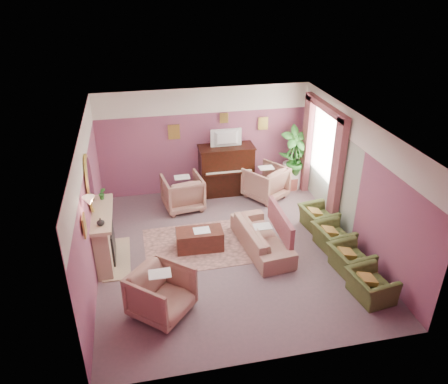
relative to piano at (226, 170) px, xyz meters
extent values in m
cube|color=slate|center=(-0.50, -2.68, -0.65)|extent=(5.50, 6.00, 0.01)
cube|color=white|center=(-0.50, -2.68, 2.15)|extent=(5.50, 6.00, 0.01)
cube|color=#79456C|center=(-0.50, 0.32, 0.75)|extent=(5.50, 0.02, 2.80)
cube|color=#79456C|center=(-0.50, -5.68, 0.75)|extent=(5.50, 0.02, 2.80)
cube|color=#79456C|center=(-3.25, -2.68, 0.75)|extent=(0.02, 6.00, 2.80)
cube|color=#79456C|center=(2.25, -2.68, 0.75)|extent=(0.02, 6.00, 2.80)
cube|color=white|center=(-0.50, 0.31, 1.82)|extent=(5.50, 0.01, 0.65)
cube|color=#B5C3AE|center=(2.23, -1.38, 0.42)|extent=(0.01, 3.00, 2.15)
cube|color=#D0B68E|center=(-3.09, -2.48, -0.10)|extent=(0.30, 1.40, 1.10)
cube|color=black|center=(-2.99, -2.48, -0.25)|extent=(0.18, 0.72, 0.68)
cube|color=orange|center=(-2.95, -2.48, -0.43)|extent=(0.06, 0.54, 0.10)
cube|color=#D0B68E|center=(-3.06, -2.48, 0.47)|extent=(0.40, 1.55, 0.07)
cube|color=#D0B68E|center=(-2.89, -2.48, -0.64)|extent=(0.55, 1.50, 0.02)
ellipsoid|color=#E2CB58|center=(-3.20, -2.48, 1.15)|extent=(0.04, 0.72, 1.20)
ellipsoid|color=silver|center=(-3.17, -2.48, 1.15)|extent=(0.01, 0.60, 1.06)
cone|color=#FEC199|center=(-3.12, -3.53, 1.33)|extent=(0.20, 0.20, 0.16)
cube|color=black|center=(0.00, 0.00, 0.00)|extent=(1.40, 0.60, 1.30)
cube|color=black|center=(0.00, -0.35, 0.07)|extent=(1.30, 0.12, 0.06)
cube|color=beige|center=(0.00, -0.35, 0.11)|extent=(1.20, 0.08, 0.02)
cube|color=black|center=(0.00, 0.00, 0.66)|extent=(1.45, 0.65, 0.04)
imported|color=black|center=(0.00, -0.05, 0.95)|extent=(0.80, 0.12, 0.48)
cube|color=#E2CB58|center=(-1.30, 0.28, 1.07)|extent=(0.30, 0.03, 0.38)
cube|color=#E2CB58|center=(1.05, 0.28, 1.13)|extent=(0.26, 0.03, 0.34)
cube|color=#E2CB58|center=(0.00, 0.28, 1.35)|extent=(0.22, 0.03, 0.26)
cube|color=#E2CB58|center=(-3.21, -3.88, 1.07)|extent=(0.03, 0.28, 0.36)
cube|color=silver|center=(2.20, -1.13, 1.05)|extent=(0.03, 1.40, 1.80)
cube|color=#924A51|center=(2.12, -2.05, 0.65)|extent=(0.16, 0.34, 2.60)
cube|color=#924A51|center=(2.12, -0.21, 0.65)|extent=(0.16, 0.34, 2.60)
cube|color=#924A51|center=(2.12, -1.13, 1.91)|extent=(0.16, 2.20, 0.16)
imported|color=#2E7E2A|center=(-3.05, -1.93, 0.64)|extent=(0.16, 0.16, 0.28)
imported|color=white|center=(-3.05, -2.98, 0.58)|extent=(0.16, 0.16, 0.16)
cube|color=#A27267|center=(-1.05, -2.35, -0.64)|extent=(2.53, 1.84, 0.01)
cube|color=#50251C|center=(-1.12, -2.46, -0.43)|extent=(1.02, 0.53, 0.45)
cube|color=white|center=(-1.07, -2.46, -0.20)|extent=(0.35, 0.28, 0.01)
imported|color=tan|center=(0.19, -2.74, -0.26)|extent=(0.65, 1.95, 0.79)
cube|color=#924A51|center=(0.59, -2.74, -0.05)|extent=(0.10, 1.48, 0.54)
imported|color=tan|center=(-1.24, -0.61, -0.17)|extent=(0.93, 0.93, 0.97)
imported|color=tan|center=(0.95, -0.50, -0.17)|extent=(0.93, 0.93, 0.97)
imported|color=tan|center=(-2.08, -4.28, -0.17)|extent=(0.93, 0.93, 0.97)
imported|color=#4B5B2A|center=(1.70, -4.66, -0.30)|extent=(0.57, 0.81, 0.70)
imported|color=#4B5B2A|center=(1.70, -3.84, -0.30)|extent=(0.57, 0.81, 0.70)
imported|color=#4B5B2A|center=(1.70, -3.02, -0.30)|extent=(0.57, 0.81, 0.70)
imported|color=#4B5B2A|center=(1.70, -2.20, -0.30)|extent=(0.57, 0.81, 0.70)
cylinder|color=white|center=(1.83, -0.04, -0.30)|extent=(0.52, 0.52, 0.70)
imported|color=#2E7E2A|center=(1.83, -0.04, 0.22)|extent=(0.30, 0.30, 0.34)
imported|color=#2E7E2A|center=(1.95, -0.14, 0.19)|extent=(0.16, 0.16, 0.28)
cylinder|color=#A04D44|center=(1.82, -0.16, -0.48)|extent=(0.34, 0.34, 0.34)
imported|color=#2E7E2A|center=(1.82, -0.16, 0.41)|extent=(0.76, 0.76, 1.44)
camera|label=1|loc=(-2.23, -10.26, 4.85)|focal=35.00mm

